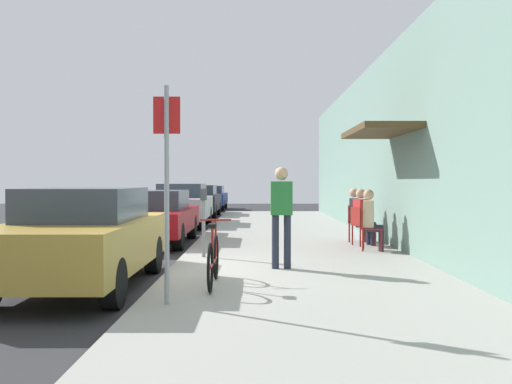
% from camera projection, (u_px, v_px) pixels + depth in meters
% --- Properties ---
extents(ground_plane, '(60.00, 60.00, 0.00)m').
position_uv_depth(ground_plane, '(169.00, 276.00, 9.42)').
color(ground_plane, '#2D2D30').
extents(sidewalk_slab, '(4.50, 32.00, 0.12)m').
position_uv_depth(sidewalk_slab, '(296.00, 257.00, 11.41)').
color(sidewalk_slab, '#9E9B93').
rests_on(sidewalk_slab, ground_plane).
extents(building_facade, '(1.40, 32.00, 4.65)m').
position_uv_depth(building_facade, '(415.00, 144.00, 11.36)').
color(building_facade, gray).
rests_on(building_facade, ground_plane).
extents(parked_car_0, '(1.80, 4.40, 1.48)m').
position_uv_depth(parked_car_0, '(84.00, 236.00, 8.40)').
color(parked_car_0, '#A58433').
rests_on(parked_car_0, ground_plane).
extents(parked_car_1, '(1.80, 4.40, 1.35)m').
position_uv_depth(parked_car_1, '(155.00, 216.00, 14.29)').
color(parked_car_1, maroon).
rests_on(parked_car_1, ground_plane).
extents(parked_car_2, '(1.80, 4.40, 1.49)m').
position_uv_depth(parked_car_2, '(183.00, 205.00, 19.59)').
color(parked_car_2, '#B7B7BC').
rests_on(parked_car_2, ground_plane).
extents(parked_car_3, '(1.80, 4.40, 1.40)m').
position_uv_depth(parked_car_3, '(199.00, 200.00, 25.00)').
color(parked_car_3, black).
rests_on(parked_car_3, ground_plane).
extents(parked_car_4, '(1.80, 4.40, 1.32)m').
position_uv_depth(parked_car_4, '(210.00, 197.00, 31.05)').
color(parked_car_4, navy).
rests_on(parked_car_4, ground_plane).
extents(parking_meter, '(0.12, 0.10, 1.32)m').
position_uv_depth(parking_meter, '(204.00, 217.00, 10.92)').
color(parking_meter, slate).
rests_on(parking_meter, sidewalk_slab).
extents(street_sign, '(0.32, 0.06, 2.60)m').
position_uv_depth(street_sign, '(168.00, 177.00, 6.73)').
color(street_sign, gray).
rests_on(street_sign, sidewalk_slab).
extents(bicycle_0, '(0.46, 1.71, 0.90)m').
position_uv_depth(bicycle_0, '(214.00, 260.00, 7.94)').
color(bicycle_0, black).
rests_on(bicycle_0, sidewalk_slab).
extents(cafe_chair_0, '(0.53, 0.53, 0.87)m').
position_uv_depth(cafe_chair_0, '(369.00, 227.00, 11.93)').
color(cafe_chair_0, maroon).
rests_on(cafe_chair_0, sidewalk_slab).
extents(seated_patron_0, '(0.49, 0.43, 1.29)m').
position_uv_depth(seated_patron_0, '(372.00, 218.00, 11.91)').
color(seated_patron_0, '#232838').
rests_on(seated_patron_0, sidewalk_slab).
extents(cafe_chair_1, '(0.55, 0.55, 0.87)m').
position_uv_depth(cafe_chair_1, '(362.00, 223.00, 12.82)').
color(cafe_chair_1, maroon).
rests_on(cafe_chair_1, sidewalk_slab).
extents(seated_patron_1, '(0.51, 0.46, 1.29)m').
position_uv_depth(seated_patron_1, '(364.00, 215.00, 12.84)').
color(seated_patron_1, '#232838').
rests_on(seated_patron_1, sidewalk_slab).
extents(cafe_chair_2, '(0.50, 0.50, 0.87)m').
position_uv_depth(cafe_chair_2, '(355.00, 221.00, 13.71)').
color(cafe_chair_2, maroon).
rests_on(cafe_chair_2, sidewalk_slab).
extents(seated_patron_2, '(0.47, 0.41, 1.29)m').
position_uv_depth(seated_patron_2, '(357.00, 213.00, 13.70)').
color(seated_patron_2, '#232838').
rests_on(seated_patron_2, sidewalk_slab).
extents(pedestrian_standing, '(0.36, 0.22, 1.70)m').
position_uv_depth(pedestrian_standing, '(282.00, 209.00, 9.46)').
color(pedestrian_standing, '#232838').
rests_on(pedestrian_standing, sidewalk_slab).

